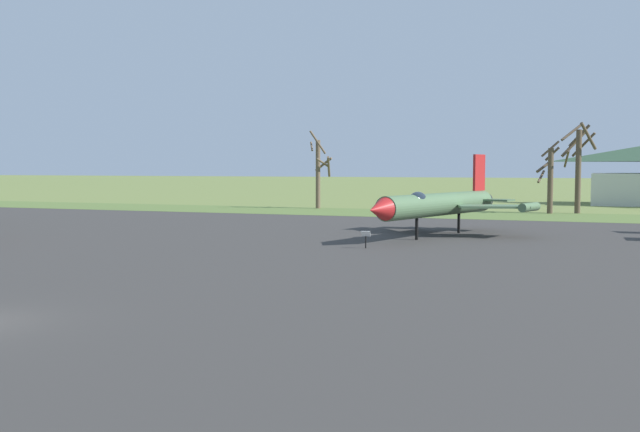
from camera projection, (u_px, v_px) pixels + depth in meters
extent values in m
cube|color=#383533|center=(240.00, 255.00, 38.08)|extent=(109.58, 60.05, 0.05)
cube|color=#587035|center=(403.00, 213.00, 71.74)|extent=(169.58, 12.00, 0.06)
cylinder|color=#4C6B47|center=(439.00, 204.00, 47.88)|extent=(5.43, 13.14, 1.53)
cone|color=#B21E1E|center=(378.00, 210.00, 42.00)|extent=(1.84, 1.99, 1.41)
cylinder|color=black|center=(484.00, 201.00, 53.35)|extent=(1.28, 1.12, 1.07)
ellipsoid|color=#19232D|center=(418.00, 200.00, 45.62)|extent=(1.08, 2.03, 1.02)
cube|color=#4C6B47|center=(414.00, 204.00, 51.19)|extent=(4.80, 5.07, 0.14)
cube|color=#4C6B47|center=(493.00, 206.00, 47.51)|extent=(4.99, 3.67, 0.14)
cylinder|color=#4C6B47|center=(393.00, 202.00, 53.13)|extent=(1.28, 2.51, 0.57)
cylinder|color=#4C6B47|center=(529.00, 207.00, 46.72)|extent=(1.28, 2.51, 0.57)
cube|color=#B21E1E|center=(479.00, 173.00, 52.51)|extent=(0.67, 1.64, 2.66)
cube|color=#4C6B47|center=(460.00, 199.00, 53.42)|extent=(2.59, 2.04, 0.14)
cube|color=#4C6B47|center=(496.00, 200.00, 51.65)|extent=(2.59, 2.04, 0.14)
cylinder|color=black|center=(417.00, 229.00, 45.68)|extent=(0.20, 0.20, 1.43)
cylinder|color=black|center=(459.00, 224.00, 50.28)|extent=(0.20, 0.20, 1.43)
cylinder|color=black|center=(366.00, 243.00, 41.00)|extent=(0.08, 0.08, 0.74)
cube|color=white|center=(366.00, 234.00, 40.96)|extent=(0.55, 0.24, 0.32)
cylinder|color=brown|center=(318.00, 175.00, 79.89)|extent=(0.51, 0.51, 7.67)
cylinder|color=brown|center=(329.00, 167.00, 79.74)|extent=(0.98, 2.55, 2.31)
cylinder|color=brown|center=(318.00, 142.00, 78.81)|extent=(1.84, 0.82, 2.63)
cylinder|color=brown|center=(324.00, 164.00, 80.68)|extent=(2.27, 0.88, 1.59)
cylinder|color=brown|center=(322.00, 162.00, 79.18)|extent=(1.08, 1.56, 1.03)
cylinder|color=brown|center=(312.00, 146.00, 79.60)|extent=(0.88, 1.48, 1.12)
cylinder|color=brown|center=(550.00, 181.00, 71.17)|extent=(0.54, 0.54, 6.58)
cylinder|color=brown|center=(544.00, 166.00, 71.91)|extent=(1.60, 1.59, 1.34)
cylinder|color=brown|center=(567.00, 159.00, 70.70)|extent=(0.64, 3.09, 1.68)
cylinder|color=brown|center=(541.00, 177.00, 71.65)|extent=(0.65, 1.98, 1.29)
cylinder|color=brown|center=(550.00, 149.00, 71.74)|extent=(1.79, 0.47, 1.66)
cylinder|color=brown|center=(552.00, 154.00, 71.55)|extent=(1.48, 0.46, 1.45)
cylinder|color=brown|center=(578.00, 172.00, 71.33)|extent=(0.56, 0.56, 8.40)
cylinder|color=brown|center=(579.00, 136.00, 71.94)|extent=(2.09, 0.31, 2.30)
cylinder|color=brown|center=(588.00, 136.00, 70.14)|extent=(1.72, 2.10, 2.68)
cylinder|color=brown|center=(571.00, 133.00, 72.14)|extent=(2.02, 1.82, 1.75)
cylinder|color=brown|center=(584.00, 145.00, 71.95)|extent=(2.33, 1.17, 2.45)
cylinder|color=brown|center=(573.00, 144.00, 72.30)|extent=(2.41, 1.46, 2.61)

